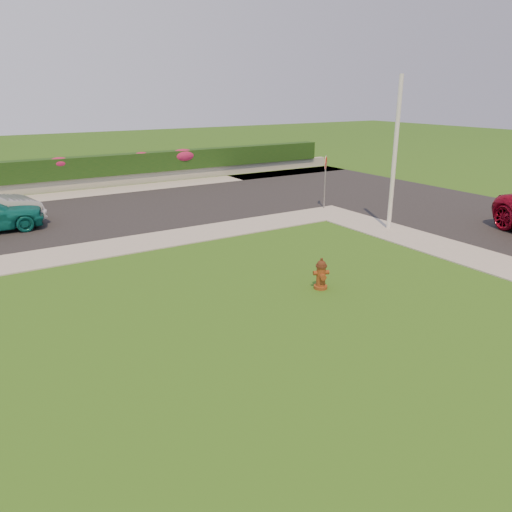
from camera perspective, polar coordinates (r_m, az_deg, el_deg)
ground at (r=11.18m, az=10.51°, el=-8.83°), size 120.00×120.00×0.00m
street_right at (r=22.54m, az=26.57°, el=3.51°), size 8.00×32.00×0.04m
street_far at (r=21.88m, az=-26.21°, el=3.16°), size 26.00×8.00×0.04m
curb_corner at (r=21.94m, az=8.35°, el=4.91°), size 2.00×2.00×0.04m
sidewalk_beyond at (r=27.33m, az=-19.17°, el=6.75°), size 34.00×2.00×0.04m
retaining_wall at (r=28.73m, az=-19.95°, el=7.76°), size 34.00×0.40×0.60m
hedge at (r=28.70m, az=-20.18°, el=9.45°), size 32.00×0.90×1.10m
fire_hydrant at (r=13.40m, az=7.45°, el=-2.09°), size 0.44×0.42×0.85m
utility_pole at (r=19.30m, az=15.58°, el=11.04°), size 0.16×0.16×5.62m
stop_sign at (r=22.44m, az=7.95°, el=9.73°), size 0.49×0.45×2.37m
flower_clump_d at (r=28.43m, az=-21.57°, el=9.86°), size 1.20×0.77×0.60m
flower_clump_e at (r=29.57m, az=-12.96°, el=11.01°), size 1.03×0.66×0.52m
flower_clump_f at (r=30.51m, az=-8.37°, el=11.29°), size 1.55×1.00×0.77m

